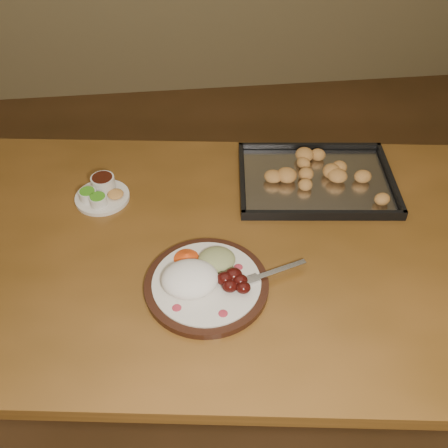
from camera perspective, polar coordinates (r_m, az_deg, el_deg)
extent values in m
plane|color=brown|center=(1.96, -4.32, -13.89)|extent=(4.00, 4.00, 0.00)
cube|color=brown|center=(1.27, 0.46, -2.85)|extent=(1.61, 1.10, 0.04)
cylinder|color=#523A18|center=(1.94, -19.95, -1.82)|extent=(0.07, 0.07, 0.71)
cylinder|color=#523A18|center=(1.93, 21.32, -2.54)|extent=(0.07, 0.07, 0.71)
cylinder|color=black|center=(1.16, -2.00, -6.96)|extent=(0.29, 0.29, 0.02)
cylinder|color=silver|center=(1.15, -2.01, -6.66)|extent=(0.25, 0.25, 0.01)
ellipsoid|color=#AA283A|center=(1.11, -5.42, -9.52)|extent=(0.02, 0.02, 0.00)
ellipsoid|color=#AA283A|center=(1.09, -0.11, -10.19)|extent=(0.02, 0.02, 0.00)
ellipsoid|color=#AA283A|center=(1.18, 1.65, -4.95)|extent=(0.02, 0.02, 0.00)
ellipsoid|color=#AA283A|center=(1.17, -6.45, -5.76)|extent=(0.02, 0.02, 0.00)
ellipsoid|color=white|center=(1.14, -3.92, -6.28)|extent=(0.14, 0.13, 0.06)
ellipsoid|color=#480D0A|center=(1.12, 0.68, -7.10)|extent=(0.04, 0.03, 0.03)
ellipsoid|color=#480D0A|center=(1.13, 1.86, -6.46)|extent=(0.04, 0.03, 0.03)
ellipsoid|color=#480D0A|center=(1.14, 1.08, -5.86)|extent=(0.04, 0.03, 0.03)
ellipsoid|color=#480D0A|center=(1.12, 2.23, -7.29)|extent=(0.04, 0.03, 0.03)
ellipsoid|color=#480D0A|center=(1.13, 0.12, -6.27)|extent=(0.04, 0.03, 0.03)
ellipsoid|color=tan|center=(1.18, -0.84, -4.08)|extent=(0.10, 0.09, 0.04)
cone|color=#F54C16|center=(1.19, -4.28, -3.71)|extent=(0.08, 0.08, 0.03)
cube|color=silver|center=(1.17, 6.36, -5.26)|extent=(0.14, 0.05, 0.00)
cube|color=silver|center=(1.15, 3.09, -6.34)|extent=(0.04, 0.03, 0.00)
cylinder|color=silver|center=(1.14, 2.18, -7.06)|extent=(0.03, 0.01, 0.00)
cylinder|color=silver|center=(1.14, 2.05, -6.83)|extent=(0.03, 0.01, 0.00)
cylinder|color=silver|center=(1.14, 1.91, -6.61)|extent=(0.03, 0.01, 0.00)
cylinder|color=silver|center=(1.15, 1.77, -6.38)|extent=(0.03, 0.01, 0.00)
cylinder|color=white|center=(1.42, -13.72, 2.99)|extent=(0.15, 0.15, 0.01)
cylinder|color=silver|center=(1.41, -15.28, 3.19)|extent=(0.05, 0.05, 0.03)
cylinder|color=#459E1F|center=(1.40, -15.38, 3.62)|extent=(0.04, 0.04, 0.00)
cylinder|color=silver|center=(1.38, -14.16, 2.61)|extent=(0.05, 0.05, 0.03)
cylinder|color=#459E1F|center=(1.37, -14.26, 3.05)|extent=(0.04, 0.04, 0.00)
cylinder|color=silver|center=(1.43, -13.64, 4.61)|extent=(0.07, 0.07, 0.04)
cylinder|color=#341109|center=(1.42, -13.76, 5.19)|extent=(0.06, 0.06, 0.00)
ellipsoid|color=#DD944E|center=(1.40, -12.30, 3.38)|extent=(0.04, 0.04, 0.02)
cube|color=black|center=(1.46, 10.42, 4.77)|extent=(0.47, 0.37, 0.01)
cube|color=black|center=(1.57, 9.74, 8.72)|extent=(0.43, 0.06, 0.02)
cube|color=black|center=(1.34, 11.36, 1.08)|extent=(0.43, 0.06, 0.02)
cube|color=black|center=(1.50, 18.48, 5.02)|extent=(0.05, 0.32, 0.02)
cube|color=black|center=(1.43, 2.06, 5.31)|extent=(0.05, 0.32, 0.02)
cube|color=silver|center=(1.46, 10.45, 4.95)|extent=(0.44, 0.33, 0.00)
ellipsoid|color=#C37844|center=(1.46, 12.65, 5.49)|extent=(0.05, 0.05, 0.03)
ellipsoid|color=#C37844|center=(1.49, 14.16, 6.25)|extent=(0.06, 0.06, 0.03)
ellipsoid|color=#C37844|center=(1.52, 11.52, 7.46)|extent=(0.06, 0.06, 0.03)
ellipsoid|color=#C37844|center=(1.49, 10.27, 6.80)|extent=(0.05, 0.05, 0.03)
ellipsoid|color=#C37844|center=(1.49, 8.38, 7.25)|extent=(0.06, 0.06, 0.03)
ellipsoid|color=#C37844|center=(1.45, 8.61, 6.03)|extent=(0.06, 0.06, 0.03)
ellipsoid|color=#C37844|center=(1.43, 5.97, 5.60)|extent=(0.05, 0.05, 0.03)
ellipsoid|color=#C37844|center=(1.40, 8.19, 4.35)|extent=(0.06, 0.06, 0.03)
ellipsoid|color=#C37844|center=(1.40, 8.05, 4.41)|extent=(0.06, 0.06, 0.03)
ellipsoid|color=#C37844|center=(1.38, 10.99, 3.43)|extent=(0.05, 0.05, 0.03)
ellipsoid|color=#C37844|center=(1.42, 11.79, 4.68)|extent=(0.06, 0.06, 0.03)
ellipsoid|color=#C37844|center=(1.44, 14.63, 4.61)|extent=(0.06, 0.06, 0.03)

